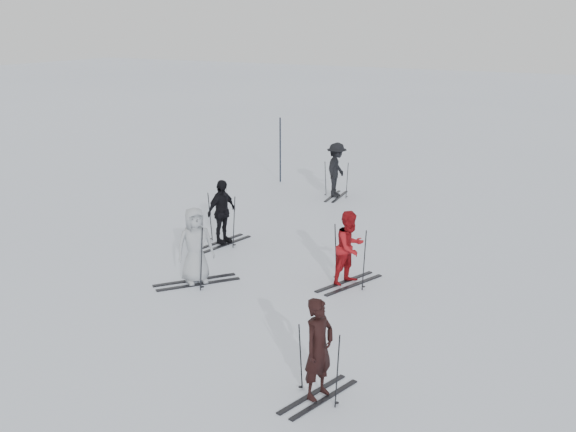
% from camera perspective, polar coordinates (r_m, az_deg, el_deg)
% --- Properties ---
extents(ground, '(120.00, 120.00, 0.00)m').
position_cam_1_polar(ground, '(15.93, -1.76, -4.31)').
color(ground, silver).
rests_on(ground, ground).
extents(skier_near_dark, '(0.48, 0.62, 1.52)m').
position_cam_1_polar(skier_near_dark, '(10.59, 2.45, -10.55)').
color(skier_near_dark, black).
rests_on(skier_near_dark, ground).
extents(skier_red, '(0.79, 0.89, 1.55)m').
position_cam_1_polar(skier_red, '(14.94, 4.91, -2.59)').
color(skier_red, maroon).
rests_on(skier_red, ground).
extents(skier_grey, '(0.88, 0.93, 1.60)m').
position_cam_1_polar(skier_grey, '(15.06, -7.34, -2.40)').
color(skier_grey, '#A0A5A9').
rests_on(skier_grey, ground).
extents(skier_uphill_left, '(0.52, 0.97, 1.58)m').
position_cam_1_polar(skier_uphill_left, '(17.58, -5.26, 0.25)').
color(skier_uphill_left, black).
rests_on(skier_uphill_left, ground).
extents(skier_uphill_far, '(0.77, 1.15, 1.66)m').
position_cam_1_polar(skier_uphill_far, '(22.15, 3.85, 3.61)').
color(skier_uphill_far, black).
rests_on(skier_uphill_far, ground).
extents(skis_near_dark, '(1.68, 1.13, 1.13)m').
position_cam_1_polar(skis_near_dark, '(10.68, 2.44, -11.51)').
color(skis_near_dark, black).
rests_on(skis_near_dark, ground).
extents(skis_red, '(1.96, 1.42, 1.29)m').
position_cam_1_polar(skis_red, '(14.98, 4.90, -3.07)').
color(skis_red, black).
rests_on(skis_red, ground).
extents(skis_grey, '(2.07, 1.89, 1.35)m').
position_cam_1_polar(skis_grey, '(15.10, -7.32, -2.86)').
color(skis_grey, black).
rests_on(skis_grey, ground).
extents(skis_uphill_left, '(1.89, 1.19, 1.29)m').
position_cam_1_polar(skis_uphill_left, '(17.62, -5.25, -0.20)').
color(skis_uphill_left, black).
rests_on(skis_uphill_left, ground).
extents(skis_uphill_far, '(1.66, 1.05, 1.13)m').
position_cam_1_polar(skis_uphill_far, '(22.21, 3.84, 2.94)').
color(skis_uphill_far, black).
rests_on(skis_uphill_far, ground).
extents(piste_marker, '(0.06, 0.06, 2.17)m').
position_cam_1_polar(piste_marker, '(24.09, -0.62, 5.23)').
color(piste_marker, black).
rests_on(piste_marker, ground).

